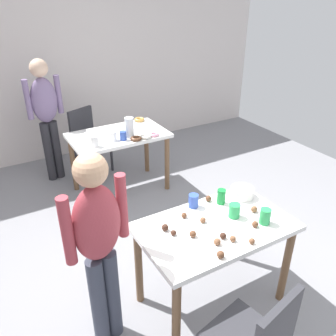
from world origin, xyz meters
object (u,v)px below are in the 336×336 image
Objects in this scene: soda_can at (221,197)px; dining_table_far at (119,143)px; mixing_bowl at (242,192)px; pitcher_far at (129,127)px; person_girl_near at (99,240)px; person_adult_far at (46,111)px; dining_table_near at (215,237)px; chair_far_table at (88,137)px.

dining_table_far is at bearing 94.29° from soda_can.
mixing_bowl is 0.83× the size of pitcher_far.
person_girl_near reaches higher than soda_can.
person_adult_far is at bearing 131.89° from dining_table_far.
pitcher_far is at bearing 60.16° from person_girl_near.
person_girl_near is 1.05m from soda_can.
person_adult_far is at bearing 111.45° from mixing_bowl.
person_adult_far reaches higher than mixing_bowl.
person_girl_near reaches higher than mixing_bowl.
dining_table_far is (0.07, 1.99, 0.00)m from dining_table_near.
person_girl_near is (-0.75, -2.58, 0.39)m from chair_far_table.
chair_far_table reaches higher than mixing_bowl.
pitcher_far reaches higher than dining_table_near.
person_girl_near is 12.12× the size of soda_can.
soda_can reaches higher than chair_far_table.
chair_far_table is at bearing 92.01° from dining_table_near.
mixing_bowl is (0.51, -2.47, 0.29)m from chair_far_table.
dining_table_near is 2.68m from chair_far_table.
pitcher_far is (-0.26, 1.63, 0.08)m from mixing_bowl.
dining_table_near is at bearing -6.68° from person_girl_near.
chair_far_table is at bearing -2.92° from person_adult_far.
chair_far_table is 0.59× the size of person_girl_near.
chair_far_table is at bearing 106.44° from pitcher_far.
person_girl_near is at bearing -106.13° from chair_far_table.
chair_far_table is 2.51m from soda_can.
soda_can is at bearing 45.09° from dining_table_near.
mixing_bowl is at bearing 25.76° from dining_table_near.
person_adult_far is 2.69m from mixing_bowl.
pitcher_far is (0.72, -0.87, -0.07)m from person_adult_far.
mixing_bowl is at bearing 4.65° from person_girl_near.
dining_table_near is 0.72× the size of person_adult_far.
pitcher_far reaches higher than chair_far_table.
soda_can is 0.53× the size of pitcher_far.
chair_far_table is 0.65m from person_adult_far.
person_adult_far is at bearing 177.08° from chair_far_table.
dining_table_near is 0.34m from soda_can.
dining_table_near is at bearing -78.14° from person_adult_far.
mixing_bowl is (1.25, 0.10, -0.09)m from person_girl_near.
dining_table_far is 5.85× the size of mixing_bowl.
mixing_bowl is 1.65m from pitcher_far.
person_adult_far is at bearing 129.76° from pitcher_far.
person_girl_near is at bearing -115.81° from dining_table_far.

